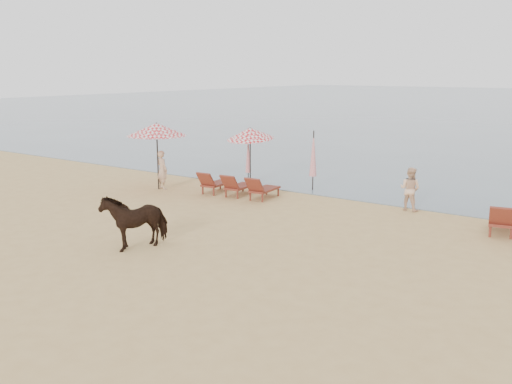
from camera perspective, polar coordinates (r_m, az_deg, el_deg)
ground at (r=13.58m, az=-12.32°, el=-8.20°), size 120.00×120.00×0.00m
lounger_cluster_left at (r=21.33m, az=-1.91°, el=0.68°), size 2.86×1.83×0.60m
umbrella_open_left_a at (r=22.64m, az=-9.91°, el=6.18°), size 2.32×2.32×2.64m
umbrella_open_left_b at (r=23.28m, az=-0.59°, el=5.88°), size 1.92×1.96×2.45m
umbrella_closed_left at (r=23.57m, az=-0.78°, el=3.72°), size 0.24×0.24×1.96m
umbrella_closed_right at (r=22.30m, az=5.75°, el=3.82°), size 0.29×0.29×2.36m
cow at (r=15.56m, az=-12.00°, el=-2.74°), size 1.23×1.88×1.46m
beachgoer_left at (r=22.85m, az=-9.37°, el=2.19°), size 0.63×0.49×1.54m
beachgoer_right_a at (r=19.79m, az=15.14°, el=0.29°), size 0.76×0.61×1.47m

